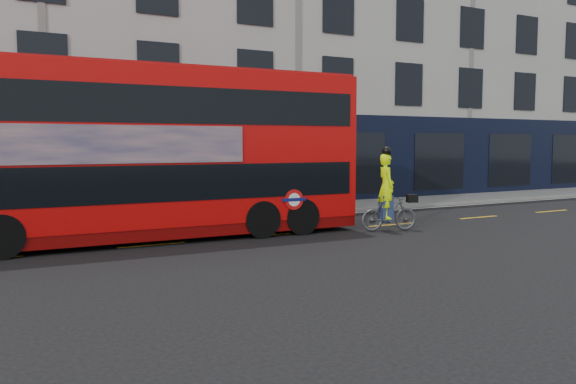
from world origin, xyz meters
TOP-DOWN VIEW (x-y plane):
  - ground at (0.00, 0.00)m, footprint 120.00×120.00m
  - pavement at (0.00, 6.50)m, footprint 60.00×3.00m
  - kerb at (0.00, 5.00)m, footprint 60.00×0.12m
  - building_terrace at (0.00, 12.94)m, footprint 50.00×10.07m
  - road_edge_line at (0.00, 4.70)m, footprint 58.00×0.10m
  - lane_dashes at (0.00, 1.50)m, footprint 58.00×0.12m
  - bus at (-7.63, 2.43)m, footprint 11.93×2.94m
  - cyclist at (-0.91, 0.51)m, footprint 1.87×0.95m

SIDE VIEW (x-z plane):
  - ground at x=0.00m, z-range 0.00..0.00m
  - road_edge_line at x=0.00m, z-range 0.00..0.01m
  - lane_dashes at x=0.00m, z-range 0.00..0.01m
  - pavement at x=0.00m, z-range 0.00..0.12m
  - kerb at x=0.00m, z-range 0.00..0.13m
  - cyclist at x=-0.91m, z-range -0.41..2.21m
  - bus at x=-7.63m, z-range 0.06..4.85m
  - building_terrace at x=0.00m, z-range -0.01..14.99m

